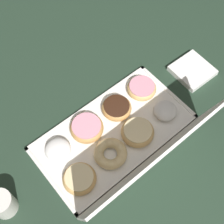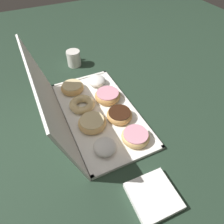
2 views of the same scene
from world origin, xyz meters
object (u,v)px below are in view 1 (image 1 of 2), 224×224
object	(u,v)px
powdered_filled_donut_3	(58,150)
donut_box	(114,133)
pink_frosted_donut_0	(142,88)
chocolate_frosted_donut_1	(117,108)
glazed_ring_donut_5	(138,132)
coffee_mug	(1,205)
powdered_filled_donut_4	(165,111)
glazed_ring_donut_7	(79,179)
cruller_donut_6	(110,153)
pink_frosted_donut_2	(87,128)
napkin_stack	(192,71)

from	to	relation	value
powdered_filled_donut_3	donut_box	bearing A→B (deg)	161.91
pink_frosted_donut_0	chocolate_frosted_donut_1	world-z (taller)	chocolate_frosted_donut_1
chocolate_frosted_donut_1	glazed_ring_donut_5	distance (m)	0.12
glazed_ring_donut_5	coffee_mug	distance (m)	0.50
powdered_filled_donut_4	glazed_ring_donut_7	distance (m)	0.39
cruller_donut_6	coffee_mug	bearing A→B (deg)	-12.26
powdered_filled_donut_3	coffee_mug	xyz separation A→B (m)	(0.24, 0.04, 0.02)
pink_frosted_donut_2	coffee_mug	size ratio (longest dim) A/B	1.24
cruller_donut_6	coffee_mug	xyz separation A→B (m)	(0.37, -0.08, 0.02)
donut_box	chocolate_frosted_donut_1	xyz separation A→B (m)	(-0.07, -0.06, 0.02)
powdered_filled_donut_4	chocolate_frosted_donut_1	bearing A→B (deg)	-44.38
cruller_donut_6	powdered_filled_donut_3	bearing A→B (deg)	-43.78
pink_frosted_donut_2	coffee_mug	xyz separation A→B (m)	(0.37, 0.05, 0.02)
glazed_ring_donut_7	coffee_mug	world-z (taller)	coffee_mug
cruller_donut_6	glazed_ring_donut_7	xyz separation A→B (m)	(0.13, 0.00, 0.00)
powdered_filled_donut_4	cruller_donut_6	bearing A→B (deg)	-0.33
powdered_filled_donut_4	pink_frosted_donut_2	bearing A→B (deg)	-26.34
pink_frosted_donut_2	glazed_ring_donut_5	distance (m)	0.18
powdered_filled_donut_3	cruller_donut_6	size ratio (longest dim) A/B	0.78
cruller_donut_6	napkin_stack	xyz separation A→B (m)	(-0.48, -0.07, -0.02)
powdered_filled_donut_4	glazed_ring_donut_7	xyz separation A→B (m)	(0.39, 0.00, -0.00)
pink_frosted_donut_2	powdered_filled_donut_3	world-z (taller)	powdered_filled_donut_3
powdered_filled_donut_3	powdered_filled_donut_4	distance (m)	0.41
pink_frosted_donut_0	coffee_mug	world-z (taller)	coffee_mug
donut_box	napkin_stack	xyz separation A→B (m)	(-0.42, -0.01, 0.01)
glazed_ring_donut_5	napkin_stack	bearing A→B (deg)	-169.51
napkin_stack	pink_frosted_donut_2	bearing A→B (deg)	-7.17
chocolate_frosted_donut_1	cruller_donut_6	xyz separation A→B (m)	(0.13, 0.12, -0.00)
pink_frosted_donut_0	powdered_filled_donut_4	distance (m)	0.13
glazed_ring_donut_7	pink_frosted_donut_0	bearing A→B (deg)	-161.68
pink_frosted_donut_0	chocolate_frosted_donut_1	distance (m)	0.13
pink_frosted_donut_0	cruller_donut_6	size ratio (longest dim) A/B	0.97
donut_box	glazed_ring_donut_5	bearing A→B (deg)	134.52
cruller_donut_6	glazed_ring_donut_5	bearing A→B (deg)	-179.86
donut_box	pink_frosted_donut_0	world-z (taller)	pink_frosted_donut_0
cruller_donut_6	coffee_mug	world-z (taller)	coffee_mug
powdered_filled_donut_4	powdered_filled_donut_3	bearing A→B (deg)	-17.93
coffee_mug	donut_box	bearing A→B (deg)	177.38
powdered_filled_donut_4	donut_box	bearing A→B (deg)	-17.77
cruller_donut_6	coffee_mug	size ratio (longest dim) A/B	1.19
pink_frosted_donut_0	chocolate_frosted_donut_1	xyz separation A→B (m)	(0.13, 0.01, 0.00)
cruller_donut_6	chocolate_frosted_donut_1	bearing A→B (deg)	-137.07
donut_box	coffee_mug	distance (m)	0.44
donut_box	glazed_ring_donut_7	size ratio (longest dim) A/B	5.01
pink_frosted_donut_0	napkin_stack	world-z (taller)	pink_frosted_donut_0
powdered_filled_donut_3	coffee_mug	bearing A→B (deg)	10.32
donut_box	napkin_stack	bearing A→B (deg)	-179.15
powdered_filled_donut_3	cruller_donut_6	world-z (taller)	powdered_filled_donut_3
donut_box	powdered_filled_donut_4	xyz separation A→B (m)	(-0.19, 0.06, 0.03)
donut_box	glazed_ring_donut_7	bearing A→B (deg)	17.73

